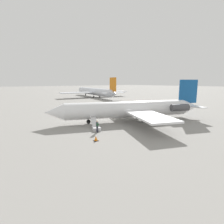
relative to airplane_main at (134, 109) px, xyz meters
The scene contains 6 objects.
ground_plane 2.48m from the airplane_main, 23.48° to the right, with size 600.00×600.00×0.00m, color gray.
airplane_main is the anchor object (origin of this frame).
airplane_taxiing_distant 54.30m from the airplane_main, 115.47° to the right, with size 33.24×43.10×8.91m.
boarding_stairs 8.97m from the airplane_main, ahead, with size 2.52×4.09×1.83m.
passenger 9.85m from the airplane_main, 12.47° to the left, with size 0.45×0.57×1.74m.
traffic_cone_near_stairs 12.87m from the airplane_main, 23.17° to the left, with size 0.57×0.57×0.62m.
Camera 1 is at (22.08, 22.62, 7.11)m, focal length 28.00 mm.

